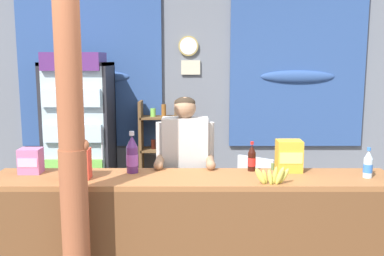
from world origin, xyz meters
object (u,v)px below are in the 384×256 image
at_px(shopkeeper, 186,162).
at_px(snack_box_crackers, 76,164).
at_px(soda_bottle_water, 369,165).
at_px(snack_box_wafer, 32,161).
at_px(timber_post, 74,157).
at_px(bottle_shelf_rack, 160,153).
at_px(plastic_lawn_chair, 262,189).
at_px(snack_box_choco_powder, 290,156).
at_px(soda_bottle_cola, 253,158).
at_px(drink_fridge, 80,128).
at_px(stall_counter, 194,229).
at_px(soda_bottle_grape_soda, 133,155).
at_px(banana_bunch, 274,176).

bearing_deg(shopkeeper, snack_box_crackers, -147.17).
bearing_deg(soda_bottle_water, snack_box_wafer, 177.18).
bearing_deg(timber_post, bottle_shelf_rack, 81.47).
bearing_deg(timber_post, plastic_lawn_chair, 48.10).
xyz_separation_m(bottle_shelf_rack, snack_box_choco_powder, (1.20, -1.93, 0.40)).
distance_m(plastic_lawn_chair, soda_bottle_cola, 1.27).
bearing_deg(soda_bottle_cola, shopkeeper, 151.58).
bearing_deg(soda_bottle_cola, drink_fridge, 138.19).
bearing_deg(snack_box_choco_powder, drink_fridge, 142.19).
xyz_separation_m(stall_counter, bottle_shelf_rack, (-0.42, 2.20, 0.11)).
distance_m(timber_post, snack_box_wafer, 0.75).
height_order(timber_post, soda_bottle_grape_soda, timber_post).
height_order(snack_box_choco_powder, banana_bunch, snack_box_choco_powder).
bearing_deg(timber_post, soda_bottle_cola, 25.80).
xyz_separation_m(stall_counter, snack_box_choco_powder, (0.78, 0.28, 0.51)).
height_order(drink_fridge, bottle_shelf_rack, drink_fridge).
distance_m(timber_post, banana_bunch, 1.42).
xyz_separation_m(bottle_shelf_rack, plastic_lawn_chair, (1.16, -0.82, -0.21)).
bearing_deg(soda_bottle_water, bottle_shelf_rack, 129.83).
xyz_separation_m(soda_bottle_water, snack_box_choco_powder, (-0.57, 0.19, 0.03)).
bearing_deg(drink_fridge, soda_bottle_water, -34.27).
height_order(plastic_lawn_chair, soda_bottle_cola, soda_bottle_cola).
relative_size(soda_bottle_water, banana_bunch, 0.85).
height_order(soda_bottle_cola, snack_box_choco_powder, snack_box_choco_powder).
height_order(bottle_shelf_rack, plastic_lawn_chair, bottle_shelf_rack).
relative_size(bottle_shelf_rack, plastic_lawn_chair, 1.58).
distance_m(soda_bottle_cola, snack_box_wafer, 1.77).
relative_size(drink_fridge, snack_box_wafer, 9.75).
bearing_deg(soda_bottle_cola, snack_box_crackers, -170.23).
distance_m(snack_box_crackers, snack_box_choco_powder, 1.68).
distance_m(drink_fridge, plastic_lawn_chair, 2.22).
relative_size(snack_box_wafer, snack_box_choco_powder, 0.78).
xyz_separation_m(stall_counter, plastic_lawn_chair, (0.74, 1.39, -0.10)).
relative_size(soda_bottle_water, snack_box_crackers, 1.01).
height_order(stall_counter, soda_bottle_grape_soda, soda_bottle_grape_soda).
bearing_deg(bottle_shelf_rack, soda_bottle_grape_soda, -91.76).
height_order(stall_counter, bottle_shelf_rack, bottle_shelf_rack).
height_order(bottle_shelf_rack, banana_bunch, bottle_shelf_rack).
height_order(soda_bottle_grape_soda, soda_bottle_cola, soda_bottle_grape_soda).
relative_size(stall_counter, banana_bunch, 11.38).
distance_m(stall_counter, bottle_shelf_rack, 2.25).
bearing_deg(stall_counter, plastic_lawn_chair, 62.00).
bearing_deg(snack_box_wafer, snack_box_crackers, -22.39).
relative_size(timber_post, snack_box_crackers, 11.11).
bearing_deg(snack_box_choco_powder, plastic_lawn_chair, 92.00).
distance_m(soda_bottle_grape_soda, snack_box_wafer, 0.81).
bearing_deg(banana_bunch, plastic_lawn_chair, 84.01).
distance_m(stall_counter, snack_box_crackers, 1.02).
relative_size(snack_box_wafer, banana_bunch, 0.73).
xyz_separation_m(timber_post, snack_box_crackers, (-0.09, 0.38, -0.14)).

